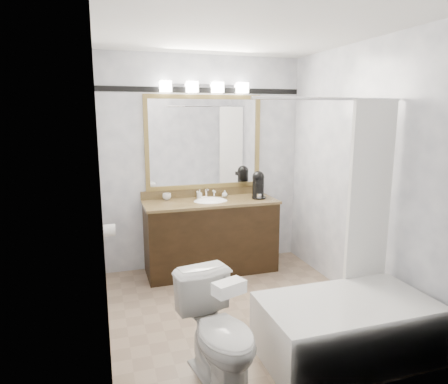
% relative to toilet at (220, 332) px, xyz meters
% --- Properties ---
extents(room, '(2.42, 2.62, 2.52)m').
position_rel_toilet_xyz_m(room, '(0.48, 0.92, 0.88)').
color(room, gray).
rests_on(room, ground).
extents(vanity, '(1.53, 0.58, 0.97)m').
position_rel_toilet_xyz_m(vanity, '(0.48, 1.94, 0.07)').
color(vanity, black).
rests_on(vanity, ground).
extents(mirror, '(1.40, 0.04, 1.10)m').
position_rel_toilet_xyz_m(mirror, '(0.48, 2.20, 1.13)').
color(mirror, olive).
rests_on(mirror, room).
extents(vanity_light_bar, '(1.02, 0.14, 0.12)m').
position_rel_toilet_xyz_m(vanity_light_bar, '(0.48, 2.15, 1.76)').
color(vanity_light_bar, silver).
rests_on(vanity_light_bar, room).
extents(accent_stripe, '(2.40, 0.01, 0.06)m').
position_rel_toilet_xyz_m(accent_stripe, '(0.48, 2.21, 1.73)').
color(accent_stripe, black).
rests_on(accent_stripe, room).
extents(bathtub, '(1.30, 0.75, 1.96)m').
position_rel_toilet_xyz_m(bathtub, '(1.03, 0.02, -0.09)').
color(bathtub, white).
rests_on(bathtub, ground).
extents(tp_roll, '(0.11, 0.12, 0.12)m').
position_rel_toilet_xyz_m(tp_roll, '(-0.66, 1.58, 0.33)').
color(tp_roll, white).
rests_on(tp_roll, room).
extents(toilet, '(0.54, 0.79, 0.74)m').
position_rel_toilet_xyz_m(toilet, '(0.00, 0.00, 0.00)').
color(toilet, white).
rests_on(toilet, ground).
extents(tissue_box, '(0.23, 0.17, 0.08)m').
position_rel_toilet_xyz_m(tissue_box, '(0.00, -0.20, 0.41)').
color(tissue_box, white).
rests_on(tissue_box, toilet).
extents(coffee_maker, '(0.17, 0.21, 0.32)m').
position_rel_toilet_xyz_m(coffee_maker, '(1.07, 1.93, 0.64)').
color(coffee_maker, black).
rests_on(coffee_maker, vanity).
extents(cup_left, '(0.10, 0.10, 0.08)m').
position_rel_toilet_xyz_m(cup_left, '(0.01, 2.14, 0.52)').
color(cup_left, white).
rests_on(cup_left, vanity).
extents(soap_bottle_a, '(0.06, 0.06, 0.11)m').
position_rel_toilet_xyz_m(soap_bottle_a, '(0.39, 2.08, 0.53)').
color(soap_bottle_a, white).
rests_on(soap_bottle_a, vanity).
extents(soap_bottle_b, '(0.08, 0.08, 0.09)m').
position_rel_toilet_xyz_m(soap_bottle_b, '(0.69, 2.07, 0.52)').
color(soap_bottle_b, white).
rests_on(soap_bottle_b, vanity).
extents(soap_bar, '(0.10, 0.08, 0.03)m').
position_rel_toilet_xyz_m(soap_bar, '(0.43, 2.05, 0.49)').
color(soap_bar, beige).
rests_on(soap_bar, vanity).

